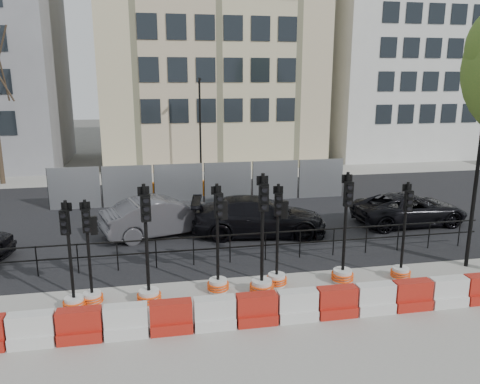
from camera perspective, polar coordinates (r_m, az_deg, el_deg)
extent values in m
plane|color=#51514C|center=(14.59, -0.43, -10.43)|extent=(120.00, 120.00, 0.00)
cube|color=gray|center=(11.96, 2.24, -16.16)|extent=(40.00, 6.00, 0.02)
cube|color=black|center=(21.10, -3.82, -2.72)|extent=(40.00, 14.00, 0.03)
cube|color=gray|center=(29.80, -5.91, 2.09)|extent=(40.00, 4.00, 0.02)
cube|color=beige|center=(35.50, -3.77, 18.57)|extent=(15.00, 10.00, 18.00)
cube|color=silver|center=(40.14, 18.93, 15.89)|extent=(12.00, 9.00, 16.00)
cylinder|color=black|center=(15.74, -23.53, -7.81)|extent=(0.04, 0.04, 1.00)
cylinder|color=black|center=(15.50, -19.17, -7.74)|extent=(0.04, 0.04, 1.00)
cylinder|color=black|center=(15.36, -14.71, -7.61)|extent=(0.04, 0.04, 1.00)
cylinder|color=black|center=(15.31, -10.20, -7.44)|extent=(0.04, 0.04, 1.00)
cylinder|color=black|center=(15.35, -5.68, -7.22)|extent=(0.04, 0.04, 1.00)
cylinder|color=black|center=(15.49, -1.22, -6.96)|extent=(0.04, 0.04, 1.00)
cylinder|color=black|center=(15.72, 3.12, -6.66)|extent=(0.04, 0.04, 1.00)
cylinder|color=black|center=(16.03, 7.32, -6.34)|extent=(0.04, 0.04, 1.00)
cylinder|color=black|center=(16.43, 11.33, -6.01)|extent=(0.04, 0.04, 1.00)
cylinder|color=black|center=(16.90, 15.13, -5.66)|extent=(0.04, 0.04, 1.00)
cylinder|color=black|center=(17.44, 18.70, -5.31)|extent=(0.04, 0.04, 1.00)
cylinder|color=black|center=(18.05, 22.04, -4.96)|extent=(0.04, 0.04, 1.00)
cylinder|color=black|center=(18.71, 25.15, -4.63)|extent=(0.04, 0.04, 1.00)
cube|color=black|center=(15.33, -1.23, -5.28)|extent=(18.00, 0.04, 0.04)
cube|color=black|center=(15.47, -1.23, -6.79)|extent=(18.00, 0.04, 0.04)
cube|color=gray|center=(22.94, -19.53, 0.40)|extent=(2.30, 0.05, 2.00)
cylinder|color=black|center=(23.15, -22.34, 0.27)|extent=(0.05, 0.05, 2.00)
cube|color=gray|center=(22.69, -13.54, 0.67)|extent=(2.30, 0.05, 2.00)
cylinder|color=black|center=(22.78, -16.42, 0.54)|extent=(0.05, 0.05, 2.00)
cube|color=gray|center=(22.68, -7.48, 0.93)|extent=(2.30, 0.05, 2.00)
cylinder|color=black|center=(22.65, -10.38, 0.81)|extent=(0.05, 0.05, 2.00)
cube|color=gray|center=(22.93, -1.48, 1.19)|extent=(2.30, 0.05, 2.00)
cylinder|color=black|center=(22.78, -4.34, 1.07)|extent=(0.05, 0.05, 2.00)
cube|color=gray|center=(23.42, 4.32, 1.42)|extent=(2.30, 0.05, 2.00)
cylinder|color=black|center=(23.16, 1.57, 1.31)|extent=(0.05, 0.05, 2.00)
cube|color=gray|center=(24.15, 9.84, 1.62)|extent=(2.30, 0.05, 2.00)
cylinder|color=black|center=(23.77, 7.24, 1.53)|extent=(0.05, 0.05, 2.00)
cube|color=orange|center=(24.30, -14.25, 0.03)|extent=(1.00, 0.40, 0.80)
cube|color=orange|center=(24.25, -9.53, 0.24)|extent=(1.00, 0.40, 0.80)
cube|color=orange|center=(24.36, -4.83, 0.44)|extent=(1.00, 0.40, 0.80)
cube|color=orange|center=(24.64, -0.20, 0.64)|extent=(1.00, 0.40, 0.80)
cylinder|color=black|center=(28.40, -4.87, 7.65)|extent=(0.12, 0.12, 6.00)
cube|color=black|center=(28.00, -4.94, 13.51)|extent=(0.12, 0.50, 0.12)
cylinder|color=black|center=(16.27, 26.89, 1.71)|extent=(0.12, 0.12, 6.00)
cube|color=silver|center=(12.18, -23.94, -16.10)|extent=(1.00, 0.50, 0.30)
cube|color=silver|center=(11.99, -24.13, -14.43)|extent=(1.00, 0.35, 0.50)
cube|color=#B7310E|center=(11.97, -18.85, -16.15)|extent=(1.00, 0.50, 0.30)
cube|color=#B7310E|center=(11.78, -19.01, -14.46)|extent=(1.00, 0.35, 0.50)
cube|color=silver|center=(11.85, -13.63, -16.08)|extent=(1.00, 0.50, 0.30)
cube|color=silver|center=(11.66, -13.74, -14.38)|extent=(1.00, 0.35, 0.50)
cube|color=#B7310E|center=(11.83, -8.35, -15.89)|extent=(1.00, 0.50, 0.30)
cube|color=#B7310E|center=(11.64, -8.42, -14.17)|extent=(1.00, 0.35, 0.50)
cube|color=silver|center=(11.90, -3.10, -15.56)|extent=(1.00, 0.50, 0.30)
cube|color=silver|center=(11.71, -3.13, -13.85)|extent=(1.00, 0.35, 0.50)
cube|color=#B7310E|center=(12.06, 2.03, -15.12)|extent=(1.00, 0.50, 0.30)
cube|color=#B7310E|center=(11.87, 2.04, -13.43)|extent=(1.00, 0.35, 0.50)
cube|color=silver|center=(12.31, 6.96, -14.59)|extent=(1.00, 0.50, 0.30)
cube|color=silver|center=(12.13, 7.02, -12.92)|extent=(1.00, 0.35, 0.50)
cube|color=#B7310E|center=(12.64, 11.64, -13.98)|extent=(1.00, 0.50, 0.30)
cube|color=#B7310E|center=(12.46, 11.73, -12.35)|extent=(1.00, 0.35, 0.50)
cube|color=silver|center=(13.05, 16.04, -13.33)|extent=(1.00, 0.50, 0.30)
cube|color=silver|center=(12.88, 16.15, -11.74)|extent=(1.00, 0.35, 0.50)
cube|color=#B7310E|center=(13.53, 20.12, -12.65)|extent=(1.00, 0.50, 0.30)
cube|color=#B7310E|center=(13.36, 20.26, -11.11)|extent=(1.00, 0.35, 0.50)
cube|color=silver|center=(14.06, 23.89, -11.97)|extent=(1.00, 0.50, 0.30)
cube|color=silver|center=(13.90, 24.05, -10.48)|extent=(1.00, 0.35, 0.50)
cylinder|color=silver|center=(13.41, -19.54, -12.70)|extent=(0.49, 0.49, 0.36)
torus|color=#FA4A0D|center=(13.44, -19.51, -12.97)|extent=(0.59, 0.59, 0.05)
torus|color=#FA4A0D|center=(13.41, -19.54, -12.70)|extent=(0.59, 0.59, 0.05)
torus|color=#FA4A0D|center=(13.37, -19.56, -12.42)|extent=(0.59, 0.59, 0.05)
cylinder|color=black|center=(12.85, -20.05, -6.85)|extent=(0.08, 0.08, 2.73)
cube|color=black|center=(12.50, -20.56, -3.50)|extent=(0.24, 0.18, 0.64)
cylinder|color=black|center=(12.49, -20.62, -4.47)|extent=(0.14, 0.08, 0.14)
cylinder|color=black|center=(12.44, -20.70, -3.60)|extent=(0.14, 0.08, 0.14)
cylinder|color=black|center=(12.38, -20.78, -2.71)|extent=(0.14, 0.08, 0.14)
cube|color=black|center=(12.54, -20.39, -1.69)|extent=(0.27, 0.10, 0.22)
cylinder|color=silver|center=(13.55, -17.55, -12.27)|extent=(0.48, 0.48, 0.36)
torus|color=#FA4A0D|center=(13.58, -17.52, -12.54)|extent=(0.58, 0.58, 0.04)
torus|color=#FA4A0D|center=(13.55, -17.55, -12.27)|extent=(0.58, 0.58, 0.04)
torus|color=#FA4A0D|center=(13.52, -17.57, -12.00)|extent=(0.58, 0.58, 0.04)
cylinder|color=black|center=(13.00, -18.00, -6.60)|extent=(0.08, 0.08, 2.67)
cube|color=black|center=(12.65, -18.23, -3.35)|extent=(0.23, 0.16, 0.62)
cylinder|color=black|center=(12.64, -18.15, -4.29)|extent=(0.14, 0.07, 0.13)
cylinder|color=black|center=(12.59, -18.21, -3.44)|extent=(0.14, 0.07, 0.13)
cylinder|color=black|center=(12.53, -18.28, -2.59)|extent=(0.14, 0.07, 0.13)
cube|color=black|center=(12.71, -18.39, -1.62)|extent=(0.27, 0.07, 0.21)
cube|color=black|center=(12.81, -17.41, -3.91)|extent=(0.20, 0.15, 0.49)
cylinder|color=silver|center=(13.20, -11.02, -12.44)|extent=(0.55, 0.55, 0.41)
torus|color=#FA4A0D|center=(13.24, -11.00, -12.76)|extent=(0.66, 0.66, 0.05)
torus|color=#FA4A0D|center=(13.20, -11.02, -12.44)|extent=(0.66, 0.66, 0.05)
torus|color=#FA4A0D|center=(13.17, -11.03, -12.13)|extent=(0.66, 0.66, 0.05)
cylinder|color=black|center=(12.58, -11.35, -5.79)|extent=(0.09, 0.09, 3.04)
cube|color=black|center=(12.19, -11.44, -1.92)|extent=(0.27, 0.19, 0.71)
cylinder|color=black|center=(12.18, -11.31, -3.03)|extent=(0.16, 0.08, 0.15)
cylinder|color=black|center=(12.12, -11.36, -2.02)|extent=(0.16, 0.08, 0.15)
cylinder|color=black|center=(12.06, -11.41, -1.00)|extent=(0.16, 0.08, 0.15)
cube|color=black|center=(12.27, -11.69, 0.11)|extent=(0.30, 0.09, 0.24)
cylinder|color=silver|center=(13.65, -2.69, -11.33)|extent=(0.52, 0.52, 0.39)
torus|color=#FA4A0D|center=(13.68, -2.69, -11.62)|extent=(0.63, 0.63, 0.05)
torus|color=#FA4A0D|center=(13.65, -2.69, -11.33)|extent=(0.63, 0.63, 0.05)
torus|color=#FA4A0D|center=(13.62, -2.69, -11.03)|extent=(0.63, 0.63, 0.05)
cylinder|color=black|center=(13.07, -2.77, -5.18)|extent=(0.09, 0.09, 2.90)
cube|color=black|center=(12.71, -2.61, -1.63)|extent=(0.26, 0.19, 0.68)
cylinder|color=black|center=(12.70, -2.47, -2.64)|extent=(0.15, 0.08, 0.14)
cylinder|color=black|center=(12.65, -2.48, -1.71)|extent=(0.15, 0.08, 0.14)
cylinder|color=black|center=(12.59, -2.49, -0.78)|extent=(0.15, 0.08, 0.14)
cube|color=black|center=(12.77, -2.93, 0.23)|extent=(0.29, 0.10, 0.23)
cube|color=black|center=(12.94, -2.01, -2.24)|extent=(0.22, 0.17, 0.53)
cylinder|color=silver|center=(13.51, 2.65, -11.51)|extent=(0.57, 0.57, 0.42)
torus|color=#FA4A0D|center=(13.55, 2.65, -11.83)|extent=(0.69, 0.69, 0.05)
torus|color=#FA4A0D|center=(13.51, 2.65, -11.51)|extent=(0.69, 0.69, 0.05)
torus|color=#FA4A0D|center=(13.48, 2.66, -11.18)|extent=(0.69, 0.69, 0.05)
cylinder|color=black|center=(12.88, 2.74, -4.66)|extent=(0.10, 0.10, 3.18)
cube|color=black|center=(12.49, 2.91, -0.68)|extent=(0.26, 0.15, 0.74)
cylinder|color=black|center=(12.47, 2.98, -1.81)|extent=(0.16, 0.06, 0.16)
cylinder|color=black|center=(12.41, 2.99, -0.77)|extent=(0.16, 0.06, 0.16)
cylinder|color=black|center=(12.36, 3.00, 0.28)|extent=(0.16, 0.06, 0.16)
cube|color=black|center=(12.58, 2.75, 1.41)|extent=(0.32, 0.04, 0.25)
cylinder|color=silver|center=(14.04, 4.48, -10.65)|extent=(0.51, 0.51, 0.37)
torus|color=#FA4A0D|center=(14.07, 4.47, -10.92)|extent=(0.61, 0.61, 0.05)
torus|color=#FA4A0D|center=(14.04, 4.48, -10.65)|extent=(0.61, 0.61, 0.05)
torus|color=#FA4A0D|center=(14.01, 4.48, -10.37)|extent=(0.61, 0.61, 0.05)
cylinder|color=black|center=(13.49, 4.60, -4.84)|extent=(0.08, 0.08, 2.81)
cube|color=black|center=(13.14, 4.71, -1.51)|extent=(0.24, 0.17, 0.66)
cylinder|color=black|center=(13.12, 4.72, -2.46)|extent=(0.15, 0.07, 0.14)
cylinder|color=black|center=(13.07, 4.74, -1.60)|extent=(0.15, 0.07, 0.14)
cylinder|color=black|center=(13.01, 4.76, -0.72)|extent=(0.15, 0.07, 0.14)
cube|color=black|center=(13.21, 4.68, 0.25)|extent=(0.28, 0.08, 0.22)
cube|color=black|center=(13.31, 5.45, -2.16)|extent=(0.21, 0.15, 0.51)
cylinder|color=silver|center=(14.54, 12.37, -9.97)|extent=(0.55, 0.55, 0.41)
torus|color=#FA4A0D|center=(14.57, 12.35, -10.27)|extent=(0.67, 0.67, 0.05)
torus|color=#FA4A0D|center=(14.54, 12.37, -9.97)|extent=(0.67, 0.67, 0.05)
torus|color=#FA4A0D|center=(14.51, 12.39, -9.68)|extent=(0.67, 0.67, 0.05)
cylinder|color=black|center=(13.97, 12.71, -3.80)|extent=(0.09, 0.09, 3.07)
cube|color=black|center=(13.62, 13.08, -0.25)|extent=(0.25, 0.16, 0.72)
cylinder|color=black|center=(13.60, 13.15, -1.25)|extent=(0.16, 0.06, 0.15)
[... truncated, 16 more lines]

